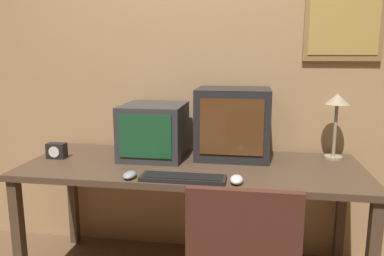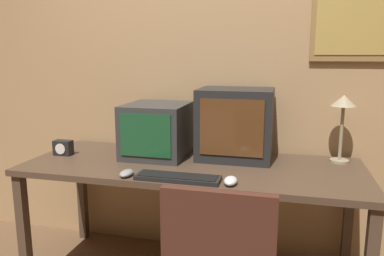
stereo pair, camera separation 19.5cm
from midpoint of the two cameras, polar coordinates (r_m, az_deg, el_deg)
name	(u,v)px [view 1 (the left image)]	position (r m, az deg, el deg)	size (l,w,h in m)	color
wall_back	(203,70)	(2.59, -0.50, 8.86)	(8.00, 0.08, 2.60)	tan
desk	(192,175)	(2.27, -2.48, -7.25)	(2.00, 0.76, 0.76)	#4C3828
monitor_left	(154,131)	(2.40, -8.12, -0.43)	(0.38, 0.42, 0.34)	#333333
monitor_right	(233,123)	(2.36, 3.90, 0.71)	(0.45, 0.36, 0.44)	black
keyboard_main	(183,178)	(1.97, -4.24, -7.63)	(0.45, 0.13, 0.03)	black
mouse_near_keyboard	(236,180)	(1.92, 3.88, -7.89)	(0.07, 0.11, 0.04)	silver
mouse_far_corner	(130,175)	(2.04, -12.21, -7.05)	(0.06, 0.11, 0.03)	gray
desk_clock	(57,151)	(2.55, -22.03, -3.25)	(0.12, 0.07, 0.10)	black
desk_lamp	(337,108)	(2.43, 19.09, 2.90)	(0.15, 0.15, 0.41)	tan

